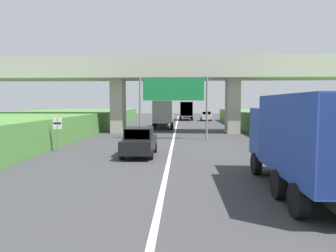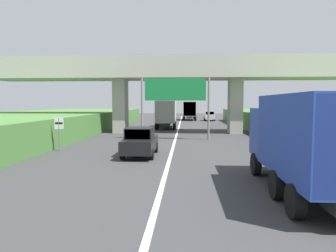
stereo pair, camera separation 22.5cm
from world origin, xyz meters
name	(u,v)px [view 1 (the left image)]	position (x,y,z in m)	size (l,w,h in m)	color
lane_centre_stripe	(173,142)	(0.00, 29.99, 0.00)	(0.20, 99.98, 0.01)	white
overpass_bridge	(175,77)	(0.00, 37.49, 5.96)	(40.00, 4.80, 7.88)	#ADA89E
overhead_highway_sign	(173,93)	(0.00, 31.18, 3.98)	(5.88, 0.18, 5.38)	slate
speed_limit_sign	(58,129)	(-7.40, 24.64, 1.48)	(0.60, 0.08, 2.23)	slate
truck_orange	(164,113)	(-1.51, 43.34, 1.93)	(2.44, 7.30, 3.44)	black
truck_white	(186,110)	(1.61, 62.07, 1.93)	(2.44, 7.30, 3.44)	black
truck_blue	(306,139)	(4.96, 15.87, 1.93)	(2.44, 7.30, 3.44)	black
car_silver	(206,116)	(5.18, 60.09, 0.86)	(1.86, 4.10, 1.72)	#B2B5B7
car_black	(139,142)	(-1.82, 23.17, 0.86)	(1.86, 4.10, 1.72)	black
construction_barrel_3	(303,159)	(6.65, 20.17, 0.46)	(0.57, 0.57, 0.90)	orange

